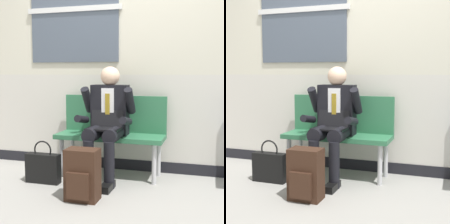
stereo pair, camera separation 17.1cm
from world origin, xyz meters
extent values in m
plane|color=gray|center=(0.00, 0.00, 0.00)|extent=(18.00, 18.00, 0.00)
cube|color=beige|center=(0.00, 0.70, 1.90)|extent=(6.68, 0.12, 1.54)
cube|color=beige|center=(0.00, 0.70, 0.63)|extent=(6.68, 0.12, 1.01)
cube|color=black|center=(0.00, 0.70, 0.06)|extent=(6.68, 0.14, 0.13)
cube|color=#4C5666|center=(-0.70, 0.63, 1.91)|extent=(1.11, 0.02, 1.25)
cube|color=silver|center=(-0.70, 0.62, 1.91)|extent=(1.19, 0.03, 0.06)
cube|color=#2D6B47|center=(-0.16, 0.35, 0.45)|extent=(1.20, 0.42, 0.05)
cube|color=#2D6B47|center=(-0.16, 0.53, 0.69)|extent=(1.20, 0.04, 0.42)
cylinder|color=#B7B7BC|center=(-0.68, 0.20, 0.21)|extent=(0.05, 0.05, 0.42)
cylinder|color=#B7B7BC|center=(-0.68, 0.50, 0.21)|extent=(0.05, 0.05, 0.42)
cylinder|color=#B7B7BC|center=(0.36, 0.20, 0.21)|extent=(0.05, 0.05, 0.42)
cylinder|color=#B7B7BC|center=(0.36, 0.50, 0.21)|extent=(0.05, 0.05, 0.42)
cylinder|color=black|center=(-0.27, 0.14, 0.52)|extent=(0.15, 0.40, 0.15)
cylinder|color=black|center=(-0.27, -0.05, 0.24)|extent=(0.11, 0.11, 0.47)
cube|color=black|center=(-0.27, -0.11, 0.04)|extent=(0.10, 0.26, 0.07)
cylinder|color=black|center=(-0.05, 0.14, 0.52)|extent=(0.15, 0.40, 0.15)
cylinder|color=black|center=(-0.05, -0.05, 0.24)|extent=(0.11, 0.11, 0.47)
cube|color=black|center=(-0.05, -0.11, 0.04)|extent=(0.10, 0.26, 0.07)
cube|color=black|center=(-0.16, 0.35, 0.75)|extent=(0.40, 0.18, 0.55)
cube|color=silver|center=(-0.16, 0.25, 0.80)|extent=(0.14, 0.01, 0.39)
cube|color=olive|center=(-0.16, 0.24, 0.77)|extent=(0.05, 0.01, 0.33)
sphere|color=beige|center=(-0.16, 0.35, 1.12)|extent=(0.21, 0.21, 0.21)
cylinder|color=black|center=(-0.40, 0.28, 0.86)|extent=(0.09, 0.25, 0.30)
cylinder|color=black|center=(-0.40, 0.11, 0.67)|extent=(0.08, 0.27, 0.12)
cylinder|color=black|center=(0.08, 0.28, 0.86)|extent=(0.09, 0.25, 0.30)
cylinder|color=black|center=(0.08, 0.11, 0.67)|extent=(0.08, 0.27, 0.12)
cube|color=black|center=(-0.16, 0.11, 0.57)|extent=(0.35, 0.22, 0.02)
cube|color=black|center=(-0.16, 0.24, 0.68)|extent=(0.35, 0.08, 0.21)
cube|color=#331E14|center=(-0.19, -0.42, 0.24)|extent=(0.30, 0.19, 0.47)
cube|color=#331E14|center=(-0.19, -0.54, 0.17)|extent=(0.21, 0.04, 0.24)
cube|color=black|center=(-0.77, -0.09, 0.16)|extent=(0.37, 0.11, 0.31)
torus|color=black|center=(-0.77, -0.09, 0.35)|extent=(0.20, 0.02, 0.20)
camera|label=1|loc=(0.91, -3.19, 1.15)|focal=54.01mm
camera|label=2|loc=(1.07, -3.14, 1.15)|focal=54.01mm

